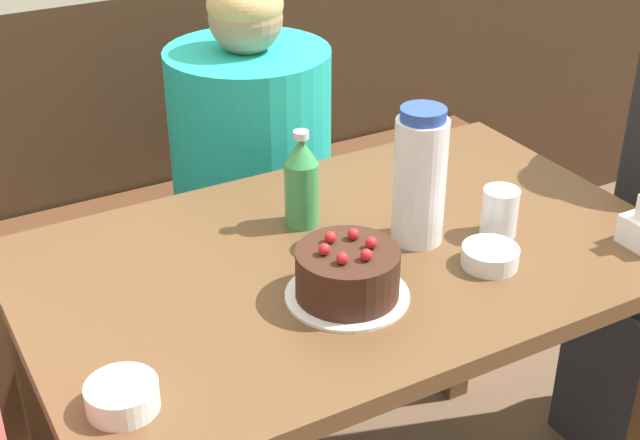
{
  "coord_description": "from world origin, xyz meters",
  "views": [
    {
      "loc": [
        -0.72,
        -1.18,
        1.61
      ],
      "look_at": [
        -0.03,
        0.05,
        0.82
      ],
      "focal_mm": 50.0,
      "sensor_mm": 36.0,
      "label": 1
    }
  ],
  "objects": [
    {
      "name": "person_dark_striped",
      "position": [
        0.1,
        0.62,
        0.56
      ],
      "size": [
        0.39,
        0.39,
        1.13
      ],
      "rotation": [
        0.0,
        0.0,
        -1.57
      ],
      "color": "#33333D",
      "rests_on": "ground_plane"
    },
    {
      "name": "soju_bottle",
      "position": [
        -0.02,
        0.13,
        0.86
      ],
      "size": [
        0.07,
        0.07,
        0.19
      ],
      "color": "#388E4C",
      "rests_on": "dining_table"
    },
    {
      "name": "glass_water_tall",
      "position": [
        0.28,
        -0.08,
        0.82
      ],
      "size": [
        0.07,
        0.07,
        0.09
      ],
      "color": "silver",
      "rests_on": "dining_table"
    },
    {
      "name": "dining_table",
      "position": [
        0.0,
        0.0,
        0.65
      ],
      "size": [
        1.17,
        0.73,
        0.77
      ],
      "color": "brown",
      "rests_on": "ground_plane"
    },
    {
      "name": "bowl_rice_small",
      "position": [
        -0.49,
        -0.21,
        0.79
      ],
      "size": [
        0.1,
        0.1,
        0.04
      ],
      "color": "white",
      "rests_on": "dining_table"
    },
    {
      "name": "birthday_cake",
      "position": [
        -0.08,
        -0.12,
        0.82
      ],
      "size": [
        0.21,
        0.21,
        0.11
      ],
      "color": "white",
      "rests_on": "dining_table"
    },
    {
      "name": "bowl_soup_white",
      "position": [
        0.2,
        -0.16,
        0.79
      ],
      "size": [
        0.1,
        0.1,
        0.04
      ],
      "color": "white",
      "rests_on": "dining_table"
    },
    {
      "name": "bench_seat",
      "position": [
        0.0,
        0.83,
        0.23
      ],
      "size": [
        2.06,
        0.38,
        0.46
      ],
      "color": "#56331E",
      "rests_on": "ground_plane"
    },
    {
      "name": "water_pitcher",
      "position": [
        0.13,
        -0.02,
        0.9
      ],
      "size": [
        0.1,
        0.1,
        0.26
      ],
      "color": "white",
      "rests_on": "dining_table"
    }
  ]
}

